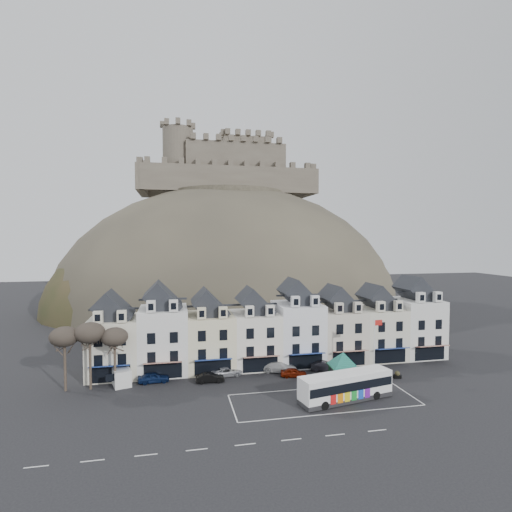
% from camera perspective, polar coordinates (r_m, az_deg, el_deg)
% --- Properties ---
extents(ground, '(300.00, 300.00, 0.00)m').
position_cam_1_polar(ground, '(49.63, 7.89, -20.42)').
color(ground, black).
rests_on(ground, ground).
extents(coach_bay_markings, '(22.00, 7.50, 0.01)m').
position_cam_1_polar(coach_bay_markings, '(51.36, 9.63, -19.61)').
color(coach_bay_markings, silver).
rests_on(coach_bay_markings, ground).
extents(townhouse_terrace, '(54.40, 9.35, 11.80)m').
position_cam_1_polar(townhouse_terrace, '(62.60, 3.07, -10.40)').
color(townhouse_terrace, silver).
rests_on(townhouse_terrace, ground).
extents(castle_hill, '(100.00, 76.00, 68.00)m').
position_cam_1_polar(castle_hill, '(114.82, -3.18, -7.05)').
color(castle_hill, '#3A362D').
rests_on(castle_hill, ground).
extents(castle, '(50.20, 22.20, 22.00)m').
position_cam_1_polar(castle, '(121.78, -4.08, 12.45)').
color(castle, brown).
rests_on(castle, ground).
extents(tree_left_far, '(3.61, 3.61, 8.24)m').
position_cam_1_polar(tree_left_far, '(56.61, -25.69, -10.40)').
color(tree_left_far, '#3C3226').
rests_on(tree_left_far, ground).
extents(tree_left_mid, '(3.78, 3.78, 8.64)m').
position_cam_1_polar(tree_left_mid, '(55.89, -22.67, -10.15)').
color(tree_left_mid, '#3C3226').
rests_on(tree_left_mid, ground).
extents(tree_left_near, '(3.43, 3.43, 7.84)m').
position_cam_1_polar(tree_left_near, '(55.55, -19.56, -10.91)').
color(tree_left_near, '#3C3226').
rests_on(tree_left_near, ground).
extents(bus, '(12.08, 5.09, 3.32)m').
position_cam_1_polar(bus, '(51.07, 12.70, -17.56)').
color(bus, '#262628').
rests_on(bus, ground).
extents(bus_shelter, '(6.92, 6.92, 4.41)m').
position_cam_1_polar(bus_shelter, '(55.23, 12.35, -14.26)').
color(bus_shelter, black).
rests_on(bus_shelter, ground).
extents(red_buoy, '(1.63, 1.63, 1.85)m').
position_cam_1_polar(red_buoy, '(59.49, 17.34, -15.57)').
color(red_buoy, black).
rests_on(red_buoy, ground).
extents(flagpole, '(1.24, 0.18, 8.55)m').
position_cam_1_polar(flagpole, '(57.61, 16.62, -12.09)').
color(flagpole, silver).
rests_on(flagpole, ground).
extents(white_van, '(3.34, 5.19, 2.19)m').
position_cam_1_polar(white_van, '(58.41, -18.80, -15.78)').
color(white_van, silver).
rests_on(white_van, ground).
extents(planter_west, '(0.96, 0.63, 0.88)m').
position_cam_1_polar(planter_west, '(58.37, 17.84, -16.48)').
color(planter_west, black).
rests_on(planter_west, ground).
extents(planter_east, '(1.06, 0.70, 1.01)m').
position_cam_1_polar(planter_east, '(60.67, 19.54, -15.70)').
color(planter_east, black).
rests_on(planter_east, ground).
extents(car_navy, '(4.23, 1.94, 1.41)m').
position_cam_1_polar(car_navy, '(57.48, -14.42, -16.45)').
color(car_navy, '#0E1D46').
rests_on(car_navy, ground).
extents(car_black, '(3.85, 1.39, 1.26)m').
position_cam_1_polar(car_black, '(56.25, -6.59, -16.89)').
color(car_black, black).
rests_on(car_black, ground).
extents(car_silver, '(4.56, 2.56, 1.23)m').
position_cam_1_polar(car_silver, '(58.43, -4.20, -16.14)').
color(car_silver, '#B1B2B9').
rests_on(car_silver, ground).
extents(car_white, '(5.59, 3.85, 1.50)m').
position_cam_1_polar(car_white, '(59.93, 3.32, -15.52)').
color(car_white, silver).
rests_on(car_white, ground).
extents(car_maroon, '(3.90, 2.38, 1.24)m').
position_cam_1_polar(car_maroon, '(58.08, 5.40, -16.26)').
color(car_maroon, '#5F1405').
rests_on(car_maroon, ground).
extents(car_charcoal, '(4.32, 2.29, 1.35)m').
position_cam_1_polar(car_charcoal, '(61.25, 9.73, -15.22)').
color(car_charcoal, black).
rests_on(car_charcoal, ground).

